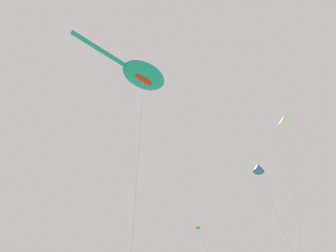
{
  "coord_description": "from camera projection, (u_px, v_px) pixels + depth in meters",
  "views": [
    {
      "loc": [
        -6.52,
        -1.69,
        1.96
      ],
      "look_at": [
        0.18,
        8.68,
        11.52
      ],
      "focal_mm": 30.06,
      "sensor_mm": 36.0,
      "label": 1
    }
  ],
  "objects": [
    {
      "name": "small_kite_triangle_green",
      "position": [
        285.0,
        119.0,
        27.93
      ],
      "size": [
        2.45,
        3.43,
        20.42
      ],
      "rotation": [
        0.0,
        0.0,
        -0.37
      ],
      "color": "white",
      "rests_on": "ground"
    },
    {
      "name": "small_kite_stunt_black",
      "position": [
        199.0,
        232.0,
        20.61
      ],
      "size": [
        1.67,
        3.1,
        8.83
      ],
      "rotation": [
        0.0,
        0.0,
        0.72
      ],
      "color": "green",
      "rests_on": "ground"
    },
    {
      "name": "big_show_kite",
      "position": [
        142.0,
        75.0,
        23.59
      ],
      "size": [
        8.66,
        3.52,
        20.31
      ],
      "rotation": [
        0.0,
        0.0,
        0.15
      ],
      "color": "#1E8CBF",
      "rests_on": "ground"
    },
    {
      "name": "small_kite_bird_shape",
      "position": [
        259.0,
        168.0,
        18.35
      ],
      "size": [
        1.11,
        2.71,
        11.46
      ],
      "rotation": [
        0.0,
        0.0,
        -1.4
      ],
      "color": "blue",
      "rests_on": "ground"
    }
  ]
}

